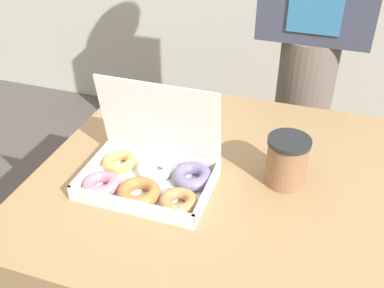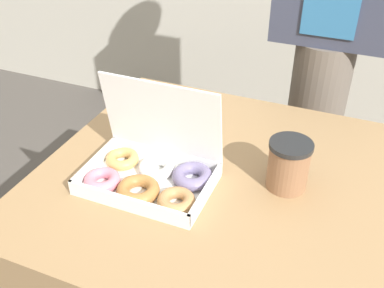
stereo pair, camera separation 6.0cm
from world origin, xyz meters
name	(u,v)px [view 1 (the left image)]	position (x,y,z in m)	size (l,w,h in m)	color
table	(223,274)	(0.00, 0.00, 0.38)	(0.97, 0.87, 0.76)	#99754C
donut_box	(151,173)	(-0.18, -0.09, 0.79)	(0.34, 0.24, 0.25)	white
coffee_cup	(287,161)	(0.14, 0.03, 0.82)	(0.11, 0.11, 0.13)	#8C6042
person_customer	(315,21)	(0.12, 0.69, 0.95)	(0.39, 0.23, 1.70)	#665B51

